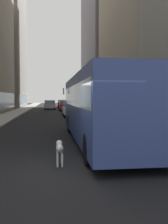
# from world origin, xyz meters

# --- Properties ---
(ground_plane) EXTENTS (120.00, 120.00, 0.00)m
(ground_plane) POSITION_xyz_m (0.00, 35.00, 0.00)
(ground_plane) COLOR black
(sidewalk_left) EXTENTS (2.40, 110.00, 0.15)m
(sidewalk_left) POSITION_xyz_m (-5.70, 35.00, 0.07)
(sidewalk_left) COLOR #ADA89E
(sidewalk_left) RESTS_ON ground
(sidewalk_right) EXTENTS (2.40, 110.00, 0.15)m
(sidewalk_right) POSITION_xyz_m (5.70, 35.00, 0.07)
(sidewalk_right) COLOR #9E9991
(sidewalk_right) RESTS_ON ground
(building_left_far) EXTENTS (9.76, 19.52, 31.64)m
(building_left_far) POSITION_xyz_m (-11.90, 53.73, 15.81)
(building_left_far) COLOR gray
(building_left_far) RESTS_ON ground
(building_right_mid) EXTENTS (9.70, 21.96, 28.36)m
(building_right_mid) POSITION_xyz_m (11.90, 26.10, 14.17)
(building_right_mid) COLOR #A0937F
(building_right_mid) RESTS_ON ground
(building_right_far) EXTENTS (10.17, 21.97, 32.59)m
(building_right_far) POSITION_xyz_m (11.90, 50.06, 16.29)
(building_right_far) COLOR slate
(building_right_far) RESTS_ON ground
(transit_bus) EXTENTS (2.78, 11.53, 3.05)m
(transit_bus) POSITION_xyz_m (1.20, 4.52, 1.78)
(transit_bus) COLOR #33478C
(transit_bus) RESTS_ON ground
(car_black_suv) EXTENTS (1.71, 3.96, 1.62)m
(car_black_suv) POSITION_xyz_m (1.20, 45.61, 0.82)
(car_black_suv) COLOR black
(car_black_suv) RESTS_ON ground
(car_white_van) EXTENTS (1.83, 4.69, 1.62)m
(car_white_van) POSITION_xyz_m (1.20, 21.44, 0.82)
(car_white_van) COLOR silver
(car_white_van) RESTS_ON ground
(car_red_coupe) EXTENTS (1.84, 4.51, 1.62)m
(car_red_coupe) POSITION_xyz_m (1.20, 34.24, 0.82)
(car_red_coupe) COLOR red
(car_red_coupe) RESTS_ON ground
(car_silver_sedan) EXTENTS (1.91, 4.38, 1.62)m
(car_silver_sedan) POSITION_xyz_m (-1.20, 39.89, 0.82)
(car_silver_sedan) COLOR #B7BABF
(car_silver_sedan) RESTS_ON ground
(dalmatian_dog) EXTENTS (0.22, 0.96, 0.72)m
(dalmatian_dog) POSITION_xyz_m (-0.83, 0.57, 0.51)
(dalmatian_dog) COLOR white
(dalmatian_dog) RESTS_ON ground
(pedestrian_with_handbag) EXTENTS (0.45, 0.34, 1.69)m
(pedestrian_with_handbag) POSITION_xyz_m (5.35, 6.82, 1.01)
(pedestrian_with_handbag) COLOR #1E1E2D
(pedestrian_with_handbag) RESTS_ON sidewalk_right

